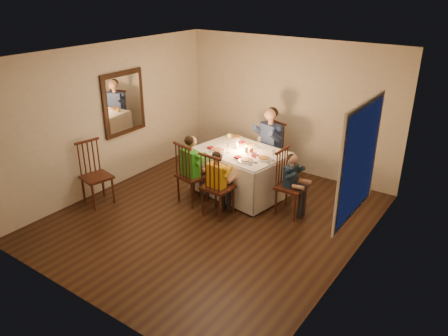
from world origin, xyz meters
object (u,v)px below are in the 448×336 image
Objects in this scene: chair_adult at (268,177)px; chair_near_left at (193,201)px; adult at (268,177)px; chair_near_right at (218,214)px; child_yellow at (218,214)px; chair_end at (290,213)px; child_teal at (290,213)px; child_green at (193,201)px; dining_table at (241,163)px; chair_extra at (100,203)px; serving_bowl at (237,138)px.

chair_adult is 1.73m from chair_near_left.
chair_adult is 0.00m from adult.
chair_near_left is at bearing -7.44° from chair_near_right.
child_yellow reaches higher than chair_near_right.
chair_end is 1.19m from child_yellow.
child_yellow is at bearing 125.75° from child_teal.
child_green is (-0.61, 0.10, 0.00)m from chair_near_right.
dining_table is 1.06m from chair_near_right.
chair_near_right is 1.00× the size of chair_end.
chair_near_right is 1.74m from adult.
adult is (-0.06, 1.74, 0.00)m from chair_near_right.
chair_extra reaches higher than chair_end.
dining_table reaches higher than chair_end.
chair_end is 0.91× the size of child_green.
serving_bowl is at bearing -20.80° from chair_extra.
child_yellow is at bearing -0.00° from chair_near_right.
adult is 1.33× the size of child_teal.
child_yellow reaches higher than chair_end.
chair_near_right reaches higher than child_teal.
serving_bowl is (-0.46, -0.43, 0.84)m from adult.
chair_near_left reaches higher than child_teal.
child_green is 1.15× the size of child_teal.
chair_adult is 1.05m from serving_bowl.
chair_near_left is 1.00× the size of chair_end.
chair_adult is 1.00× the size of chair_near_left.
chair_near_left is at bearing -91.92° from adult.
dining_table is 1.41× the size of child_green.
chair_near_left and chair_end have the same top height.
adult is 1.74m from child_yellow.
adult reaches higher than child_yellow.
chair_near_left is 0.62m from child_yellow.
chair_near_right is at bearing -178.20° from chair_near_left.
chair_end is (0.97, 0.70, 0.00)m from chair_near_right.
child_teal is at bearing -147.96° from child_green.
chair_extra is at bearing 48.77° from chair_near_left.
chair_adult is 1.46m from chair_end.
chair_near_left is at bearing -7.44° from child_yellow.
child_green reaches higher than chair_extra.
dining_table is 1.54× the size of chair_adult.
child_yellow is (1.90, 0.88, 0.00)m from chair_extra.
dining_table reaches higher than child_teal.
child_teal is 1.81m from serving_bowl.
chair_near_right is (0.13, -0.88, -0.58)m from dining_table.
chair_near_right is 1.05× the size of child_teal.
chair_extra reaches higher than chair_adult.
chair_near_left is at bearing -113.16° from dining_table.
chair_end is at bearing -22.46° from serving_bowl.
chair_extra is 1.05× the size of child_teal.
chair_end is at bearing -28.57° from adult.
child_yellow is at bearing -178.20° from child_green.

